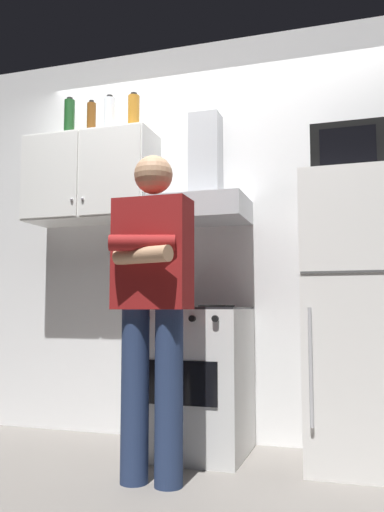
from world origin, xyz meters
TOP-DOWN VIEW (x-y plane):
  - ground_plane at (0.00, 0.00)m, footprint 7.00×7.00m
  - back_wall_tiled at (0.00, 0.60)m, footprint 4.80×0.10m
  - upper_cabinet at (-0.85, 0.37)m, footprint 0.90×0.37m
  - stove_oven at (-0.05, 0.25)m, footprint 0.60×0.62m
  - range_hood at (-0.05, 0.38)m, footprint 0.60×0.44m
  - refrigerator at (0.90, 0.25)m, footprint 0.60×0.62m
  - microwave at (0.90, 0.27)m, footprint 0.48×0.37m
  - person_standing at (-0.10, -0.36)m, footprint 0.38×0.33m
  - bottle_liquor_amber at (-0.53, 0.36)m, footprint 0.08×0.08m
  - bottle_beer_brown at (-0.86, 0.39)m, footprint 0.06×0.06m
  - bottle_wine_green at (-1.04, 0.40)m, footprint 0.08×0.08m
  - bottle_vodka_clear at (-0.72, 0.38)m, footprint 0.07×0.07m

SIDE VIEW (x-z plane):
  - ground_plane at x=0.00m, z-range 0.00..0.00m
  - stove_oven at x=-0.05m, z-range 0.00..0.87m
  - refrigerator at x=0.90m, z-range 0.00..1.60m
  - person_standing at x=-0.10m, z-range 0.08..1.72m
  - back_wall_tiled at x=0.00m, z-range 0.00..2.70m
  - range_hood at x=-0.05m, z-range 1.22..1.97m
  - microwave at x=0.90m, z-range 1.60..1.88m
  - upper_cabinet at x=-0.85m, z-range 1.45..2.05m
  - bottle_beer_brown at x=-0.86m, z-range 2.04..2.31m
  - bottle_liquor_amber at x=-0.53m, z-range 2.04..2.31m
  - bottle_vodka_clear at x=-0.72m, z-range 2.04..2.33m
  - bottle_wine_green at x=-1.04m, z-range 2.04..2.36m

